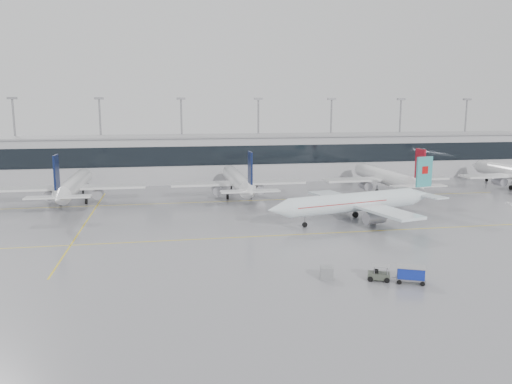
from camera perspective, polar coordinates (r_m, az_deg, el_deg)
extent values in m
plane|color=gray|center=(79.07, 1.58, -5.03)|extent=(320.00, 320.00, 0.00)
cube|color=yellow|center=(79.07, 1.58, -5.03)|extent=(120.00, 0.25, 0.01)
cube|color=yellow|center=(107.88, -1.73, -1.02)|extent=(120.00, 0.25, 0.01)
cube|color=yellow|center=(93.07, -18.87, -3.29)|extent=(0.25, 60.00, 0.01)
cube|color=#A7A7AB|center=(138.42, -3.76, 3.87)|extent=(180.00, 15.00, 12.00)
cube|color=black|center=(130.81, -3.38, 4.19)|extent=(180.00, 0.20, 5.00)
cube|color=gray|center=(137.92, -3.79, 6.43)|extent=(182.00, 16.00, 0.40)
cylinder|color=gray|center=(148.28, -25.78, 5.25)|extent=(0.50, 0.50, 22.00)
cube|color=gray|center=(148.01, -26.11, 9.61)|extent=(2.40, 1.00, 0.60)
cylinder|color=gray|center=(144.07, -17.28, 5.68)|extent=(0.50, 0.50, 22.00)
cube|color=gray|center=(143.79, -17.51, 10.17)|extent=(2.40, 1.00, 0.60)
cylinder|color=gray|center=(143.14, -8.46, 5.99)|extent=(0.50, 0.50, 22.00)
cube|color=gray|center=(142.86, -8.58, 10.51)|extent=(2.40, 1.00, 0.60)
cylinder|color=gray|center=(145.58, 0.27, 6.15)|extent=(0.50, 0.50, 22.00)
cube|color=gray|center=(145.30, 0.27, 10.61)|extent=(2.40, 1.00, 0.60)
cylinder|color=gray|center=(151.20, 8.54, 6.18)|extent=(0.50, 0.50, 22.00)
cube|color=gray|center=(150.94, 8.65, 10.47)|extent=(2.40, 1.00, 0.60)
cylinder|color=gray|center=(159.69, 16.07, 6.10)|extent=(0.50, 0.50, 22.00)
cube|color=gray|center=(159.44, 16.26, 10.15)|extent=(2.40, 1.00, 0.60)
cylinder|color=gray|center=(170.61, 22.74, 5.93)|extent=(0.50, 0.50, 22.00)
cube|color=gray|center=(170.38, 22.99, 9.72)|extent=(2.40, 1.00, 0.60)
cylinder|color=white|center=(89.38, 11.04, -1.15)|extent=(25.53, 9.49, 3.34)
cone|color=white|center=(81.79, 2.60, -1.99)|extent=(4.70, 4.22, 3.34)
cone|color=white|center=(99.14, 18.36, -0.40)|extent=(6.25, 4.61, 3.34)
cube|color=white|center=(90.32, 11.80, -1.32)|extent=(11.62, 27.99, 0.45)
cube|color=white|center=(99.23, 18.46, -0.22)|extent=(5.32, 10.98, 0.25)
cube|color=teal|center=(98.76, 18.68, 2.20)|extent=(3.58, 1.22, 5.70)
cylinder|color=#9B9AA4|center=(86.60, 13.38, -2.87)|extent=(4.01, 2.92, 2.10)
cylinder|color=#9B9AA4|center=(94.16, 9.80, -1.74)|extent=(4.01, 2.92, 2.10)
cylinder|color=gray|center=(84.65, 5.60, -3.27)|extent=(0.20, 0.20, 1.42)
cylinder|color=black|center=(84.81, 5.59, -3.74)|extent=(0.95, 0.51, 0.90)
cylinder|color=gray|center=(89.27, 13.27, -2.74)|extent=(0.24, 0.24, 1.42)
cylinder|color=black|center=(89.43, 13.25, -3.18)|extent=(1.18, 0.71, 1.10)
cylinder|color=gray|center=(93.33, 11.31, -2.13)|extent=(0.24, 0.24, 1.42)
cylinder|color=black|center=(93.47, 11.30, -2.55)|extent=(1.18, 0.71, 1.10)
cube|color=#B70F0F|center=(98.71, 18.69, 2.40)|extent=(1.47, 0.78, 1.40)
cube|color=#B70F0F|center=(87.65, 9.44, -1.18)|extent=(18.28, 7.69, 0.12)
cylinder|color=white|center=(112.60, -20.04, 0.81)|extent=(3.59, 27.36, 3.59)
cone|color=white|center=(127.93, -18.90, 1.88)|extent=(3.59, 4.00, 3.59)
cone|color=white|center=(96.60, -21.63, -0.69)|extent=(3.59, 5.60, 3.59)
cube|color=white|center=(111.20, -20.16, 0.48)|extent=(29.64, 5.00, 0.45)
cube|color=white|center=(96.36, -21.66, -0.54)|extent=(11.40, 2.80, 0.25)
cube|color=#0B1439|center=(95.51, -21.85, 2.13)|extent=(0.35, 3.60, 6.12)
cylinder|color=#9B9AA4|center=(112.83, -22.47, -0.31)|extent=(2.10, 3.60, 2.10)
cylinder|color=#9B9AA4|center=(111.20, -17.63, -0.16)|extent=(2.10, 3.60, 2.10)
cylinder|color=gray|center=(123.40, -19.17, 0.39)|extent=(0.20, 0.20, 1.56)
cylinder|color=black|center=(123.52, -19.15, 0.03)|extent=(0.30, 0.90, 0.90)
cylinder|color=gray|center=(111.04, -21.50, -0.70)|extent=(0.24, 0.24, 1.56)
cylinder|color=black|center=(111.17, -21.47, -1.09)|extent=(0.45, 1.10, 1.10)
cylinder|color=gray|center=(110.14, -18.85, -0.62)|extent=(0.24, 0.24, 1.56)
cylinder|color=black|center=(110.28, -18.82, -1.02)|extent=(0.45, 1.10, 1.10)
cylinder|color=white|center=(112.12, -2.13, 1.36)|extent=(3.59, 27.36, 3.59)
cone|color=white|center=(127.51, -3.15, 2.37)|extent=(3.59, 4.00, 3.59)
cone|color=white|center=(96.05, -0.70, -0.06)|extent=(3.59, 5.60, 3.59)
cube|color=white|center=(110.71, -2.01, 1.04)|extent=(29.64, 5.00, 0.45)
cube|color=white|center=(95.80, -0.68, 0.10)|extent=(11.40, 2.80, 0.25)
cube|color=#0B1439|center=(94.95, -0.67, 2.79)|extent=(0.35, 3.60, 6.12)
cylinder|color=#9B9AA4|center=(110.85, -4.50, 0.24)|extent=(2.10, 3.60, 2.10)
cylinder|color=#9B9AA4|center=(112.23, 0.38, 0.39)|extent=(2.10, 3.60, 2.10)
cylinder|color=gray|center=(122.97, -2.84, 0.89)|extent=(0.20, 0.20, 1.56)
cylinder|color=black|center=(123.09, -2.84, 0.53)|extent=(0.30, 0.90, 0.90)
cylinder|color=gray|center=(109.73, -3.27, -0.14)|extent=(0.24, 0.24, 1.56)
cylinder|color=black|center=(109.86, -3.27, -0.54)|extent=(0.45, 1.10, 1.10)
cylinder|color=gray|center=(110.48, -0.60, -0.06)|extent=(0.24, 0.24, 1.56)
cylinder|color=black|center=(110.61, -0.60, -0.46)|extent=(0.45, 1.10, 1.10)
cylinder|color=white|center=(122.12, 14.35, 1.75)|extent=(3.59, 27.36, 3.59)
cone|color=white|center=(136.39, 11.61, 2.67)|extent=(3.59, 4.00, 3.59)
cone|color=white|center=(107.55, 18.00, 0.52)|extent=(3.59, 5.60, 3.59)
cube|color=white|center=(120.83, 14.64, 1.47)|extent=(29.64, 5.00, 0.45)
cube|color=white|center=(107.34, 18.06, 0.66)|extent=(11.40, 2.80, 0.25)
cube|color=maroon|center=(106.57, 18.24, 3.07)|extent=(0.35, 3.60, 6.12)
cylinder|color=#9B9AA4|center=(119.56, 12.42, 0.74)|extent=(2.10, 3.60, 2.10)
cylinder|color=#9B9AA4|center=(123.59, 16.53, 0.85)|extent=(2.10, 3.60, 2.10)
cylinder|color=gray|center=(132.15, 12.38, 1.29)|extent=(0.20, 0.20, 1.56)
cylinder|color=black|center=(132.26, 12.37, 0.96)|extent=(0.30, 0.90, 0.90)
cylinder|color=gray|center=(119.17, 13.67, 0.39)|extent=(0.24, 0.24, 1.56)
cylinder|color=black|center=(119.29, 13.65, 0.02)|extent=(0.45, 1.10, 1.10)
cylinder|color=gray|center=(121.37, 15.91, 0.45)|extent=(0.24, 0.24, 1.56)
cylinder|color=black|center=(121.49, 15.89, 0.09)|extent=(0.45, 1.10, 1.10)
cone|color=white|center=(152.95, 23.88, 2.78)|extent=(3.59, 4.00, 3.59)
cylinder|color=#9B9AA4|center=(136.94, 26.06, 1.10)|extent=(2.10, 3.60, 2.10)
cylinder|color=gray|center=(149.19, 24.88, 1.56)|extent=(0.20, 0.20, 1.56)
cylinder|color=black|center=(149.29, 24.86, 1.26)|extent=(0.30, 0.90, 0.90)
cylinder|color=gray|center=(137.15, 27.15, 0.78)|extent=(0.24, 0.24, 1.56)
cylinder|color=black|center=(137.26, 27.12, 0.46)|extent=(0.45, 1.10, 1.10)
cube|color=#3F463B|center=(61.06, 13.84, -9.27)|extent=(2.86, 2.27, 0.74)
cube|color=gray|center=(60.68, 14.09, -8.17)|extent=(2.38, 2.05, 0.06)
cube|color=black|center=(60.91, 13.56, -8.83)|extent=(0.82, 0.98, 0.42)
cylinder|color=gray|center=(61.14, 15.64, -9.37)|extent=(1.19, 0.59, 0.08)
cylinder|color=gray|center=(60.27, 13.37, -8.76)|extent=(0.08, 0.08, 0.95)
cylinder|color=gray|center=(61.37, 13.37, -8.42)|extent=(0.08, 0.08, 0.95)
cylinder|color=gray|center=(60.30, 14.78, -8.81)|extent=(0.08, 0.08, 0.95)
cylinder|color=gray|center=(61.40, 14.76, -8.47)|extent=(0.08, 0.08, 0.95)
cylinder|color=black|center=(60.49, 12.93, -9.67)|extent=(0.66, 0.45, 0.63)
cylinder|color=black|center=(61.78, 12.94, -9.26)|extent=(0.66, 0.45, 0.63)
cylinder|color=black|center=(60.53, 14.74, -9.74)|extent=(0.66, 0.45, 0.63)
cylinder|color=black|center=(61.82, 14.72, -9.32)|extent=(0.66, 0.45, 0.63)
cube|color=gray|center=(61.26, 17.25, -9.46)|extent=(3.58, 2.76, 0.19)
cube|color=#112596|center=(61.02, 17.29, -8.80)|extent=(3.34, 2.58, 1.28)
cube|color=gray|center=(60.81, 17.32, -8.17)|extent=(3.62, 2.86, 0.11)
cylinder|color=black|center=(60.49, 16.06, -9.86)|extent=(0.57, 0.39, 0.53)
cylinder|color=black|center=(62.00, 16.00, -9.37)|extent=(0.57, 0.39, 0.53)
cylinder|color=black|center=(60.69, 18.52, -9.93)|extent=(0.57, 0.39, 0.53)
cylinder|color=black|center=(62.20, 18.39, -9.44)|extent=(0.57, 0.39, 0.53)
cube|color=gray|center=(60.29, 8.07, -9.15)|extent=(1.79, 1.71, 1.49)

